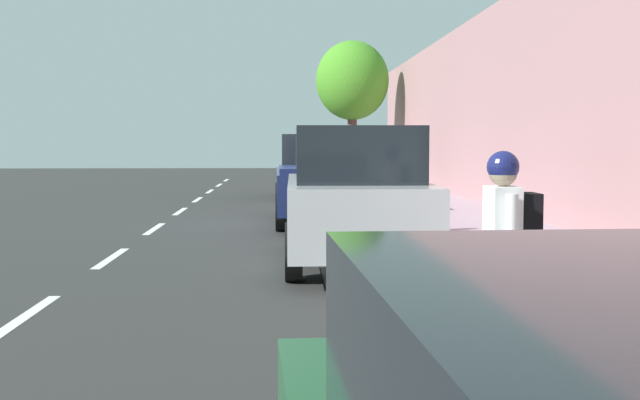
{
  "coord_description": "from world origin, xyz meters",
  "views": [
    {
      "loc": [
        -0.06,
        -17.88,
        1.79
      ],
      "look_at": [
        0.24,
        -11.33,
        1.32
      ],
      "focal_mm": 45.91,
      "sensor_mm": 36.0,
      "label": 1
    }
  ],
  "objects_px": {
    "bicycle_at_curb": "(465,302)",
    "fire_hydrant": "(421,208)",
    "parked_sedan_tan_farthest": "(305,166)",
    "street_tree_mid_block": "(352,81)",
    "parked_suv_black_far": "(314,165)",
    "cyclist_with_backpack": "(506,233)",
    "parked_pickup_dark_blue_mid": "(321,182)",
    "parked_suv_silver_second": "(354,194)"
  },
  "relations": [
    {
      "from": "bicycle_at_curb",
      "to": "fire_hydrant",
      "type": "distance_m",
      "value": 7.62
    },
    {
      "from": "parked_sedan_tan_farthest",
      "to": "fire_hydrant",
      "type": "relative_size",
      "value": 5.33
    },
    {
      "from": "bicycle_at_curb",
      "to": "street_tree_mid_block",
      "type": "distance_m",
      "value": 29.18
    },
    {
      "from": "parked_suv_black_far",
      "to": "parked_sedan_tan_farthest",
      "type": "distance_m",
      "value": 7.49
    },
    {
      "from": "bicycle_at_curb",
      "to": "cyclist_with_backpack",
      "type": "relative_size",
      "value": 0.99
    },
    {
      "from": "parked_pickup_dark_blue_mid",
      "to": "parked_sedan_tan_farthest",
      "type": "relative_size",
      "value": 1.19
    },
    {
      "from": "parked_suv_black_far",
      "to": "parked_sedan_tan_farthest",
      "type": "height_order",
      "value": "parked_suv_black_far"
    },
    {
      "from": "parked_suv_silver_second",
      "to": "street_tree_mid_block",
      "type": "bearing_deg",
      "value": 85.26
    },
    {
      "from": "bicycle_at_curb",
      "to": "cyclist_with_backpack",
      "type": "bearing_deg",
      "value": -63.46
    },
    {
      "from": "bicycle_at_curb",
      "to": "fire_hydrant",
      "type": "height_order",
      "value": "fire_hydrant"
    },
    {
      "from": "parked_suv_black_far",
      "to": "cyclist_with_backpack",
      "type": "height_order",
      "value": "parked_suv_black_far"
    },
    {
      "from": "parked_sedan_tan_farthest",
      "to": "cyclist_with_backpack",
      "type": "xyz_separation_m",
      "value": [
        0.9,
        -27.32,
        0.29
      ]
    },
    {
      "from": "parked_pickup_dark_blue_mid",
      "to": "cyclist_with_backpack",
      "type": "height_order",
      "value": "parked_pickup_dark_blue_mid"
    },
    {
      "from": "street_tree_mid_block",
      "to": "parked_pickup_dark_blue_mid",
      "type": "bearing_deg",
      "value": -96.97
    },
    {
      "from": "cyclist_with_backpack",
      "to": "street_tree_mid_block",
      "type": "xyz_separation_m",
      "value": [
        1.21,
        29.32,
        3.36
      ]
    },
    {
      "from": "bicycle_at_curb",
      "to": "cyclist_with_backpack",
      "type": "distance_m",
      "value": 0.83
    },
    {
      "from": "cyclist_with_backpack",
      "to": "fire_hydrant",
      "type": "height_order",
      "value": "cyclist_with_backpack"
    },
    {
      "from": "cyclist_with_backpack",
      "to": "parked_pickup_dark_blue_mid",
      "type": "bearing_deg",
      "value": 94.88
    },
    {
      "from": "parked_sedan_tan_farthest",
      "to": "street_tree_mid_block",
      "type": "distance_m",
      "value": 4.67
    },
    {
      "from": "bicycle_at_curb",
      "to": "fire_hydrant",
      "type": "relative_size",
      "value": 2.02
    },
    {
      "from": "parked_suv_silver_second",
      "to": "fire_hydrant",
      "type": "xyz_separation_m",
      "value": [
        1.46,
        2.77,
        -0.43
      ]
    },
    {
      "from": "parked_suv_silver_second",
      "to": "parked_suv_black_far",
      "type": "height_order",
      "value": "same"
    },
    {
      "from": "parked_pickup_dark_blue_mid",
      "to": "bicycle_at_curb",
      "type": "xyz_separation_m",
      "value": [
        0.75,
        -10.99,
        -0.52
      ]
    },
    {
      "from": "parked_pickup_dark_blue_mid",
      "to": "bicycle_at_curb",
      "type": "height_order",
      "value": "parked_pickup_dark_blue_mid"
    },
    {
      "from": "parked_suv_black_far",
      "to": "bicycle_at_curb",
      "type": "distance_m",
      "value": 19.4
    },
    {
      "from": "parked_pickup_dark_blue_mid",
      "to": "street_tree_mid_block",
      "type": "relative_size",
      "value": 0.89
    },
    {
      "from": "parked_pickup_dark_blue_mid",
      "to": "fire_hydrant",
      "type": "height_order",
      "value": "parked_pickup_dark_blue_mid"
    },
    {
      "from": "parked_suv_black_far",
      "to": "bicycle_at_curb",
      "type": "relative_size",
      "value": 2.8
    },
    {
      "from": "parked_suv_silver_second",
      "to": "street_tree_mid_block",
      "type": "distance_m",
      "value": 24.39
    },
    {
      "from": "parked_sedan_tan_farthest",
      "to": "parked_suv_silver_second",
      "type": "bearing_deg",
      "value": -89.71
    },
    {
      "from": "parked_sedan_tan_farthest",
      "to": "bicycle_at_curb",
      "type": "relative_size",
      "value": 2.65
    },
    {
      "from": "parked_sedan_tan_farthest",
      "to": "fire_hydrant",
      "type": "distance_m",
      "value": 19.37
    },
    {
      "from": "parked_suv_black_far",
      "to": "street_tree_mid_block",
      "type": "bearing_deg",
      "value": 77.88
    },
    {
      "from": "cyclist_with_backpack",
      "to": "street_tree_mid_block",
      "type": "bearing_deg",
      "value": 87.64
    },
    {
      "from": "fire_hydrant",
      "to": "street_tree_mid_block",
      "type": "bearing_deg",
      "value": 88.56
    },
    {
      "from": "parked_pickup_dark_blue_mid",
      "to": "parked_suv_black_far",
      "type": "height_order",
      "value": "parked_suv_black_far"
    },
    {
      "from": "parked_sedan_tan_farthest",
      "to": "street_tree_mid_block",
      "type": "relative_size",
      "value": 0.75
    },
    {
      "from": "parked_pickup_dark_blue_mid",
      "to": "bicycle_at_curb",
      "type": "distance_m",
      "value": 11.03
    },
    {
      "from": "cyclist_with_backpack",
      "to": "fire_hydrant",
      "type": "relative_size",
      "value": 2.04
    },
    {
      "from": "fire_hydrant",
      "to": "parked_sedan_tan_farthest",
      "type": "bearing_deg",
      "value": 94.65
    },
    {
      "from": "parked_suv_silver_second",
      "to": "street_tree_mid_block",
      "type": "xyz_separation_m",
      "value": [
        2.0,
        24.07,
        3.38
      ]
    },
    {
      "from": "parked_suv_silver_second",
      "to": "street_tree_mid_block",
      "type": "relative_size",
      "value": 0.79
    }
  ]
}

